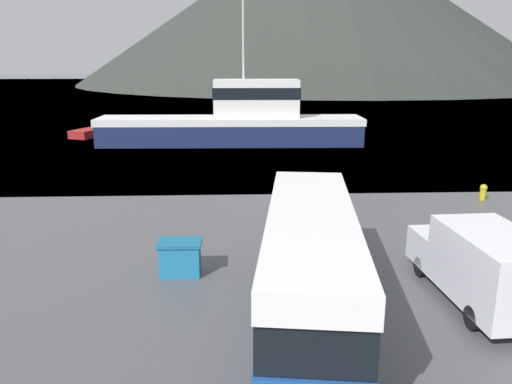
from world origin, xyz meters
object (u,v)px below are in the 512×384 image
Objects in this scene: fishing_boat at (237,121)px; small_boat at (95,132)px; tour_bus at (310,260)px; storage_bin at (180,257)px; delivery_van at (482,264)px.

small_boat is (-14.13, 5.82, -1.68)m from fishing_boat.
tour_bus is 5.37m from storage_bin.
delivery_van is 31.38m from fishing_boat.
small_boat is at bearing 109.58° from storage_bin.
storage_bin is at bearing 162.04° from delivery_van.
delivery_van is at bearing 142.91° from small_boat.
fishing_boat is (-1.94, 31.23, 0.23)m from tour_bus.
delivery_van is (5.42, 0.73, -0.54)m from tour_bus.
fishing_boat reaches higher than tour_bus.
tour_bus is at bearing 135.75° from small_boat.
tour_bus reaches higher than storage_bin.
tour_bus reaches higher than small_boat.
storage_bin reaches higher than small_boat.
delivery_van is 0.25× the size of fishing_boat.
fishing_boat is 28.06m from storage_bin.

